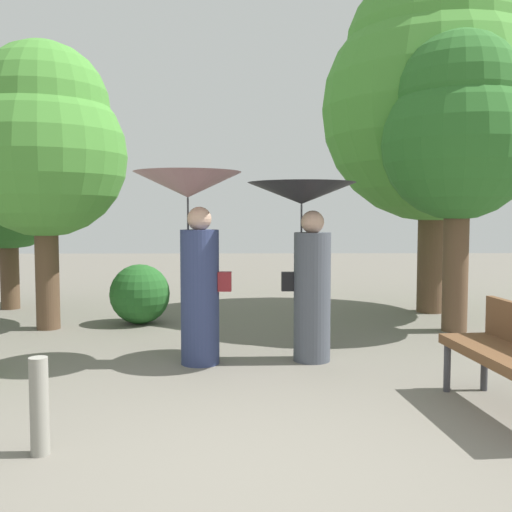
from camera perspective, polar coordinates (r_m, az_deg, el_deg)
ground_plane at (r=3.79m, az=0.66°, el=-20.01°), size 40.00×40.00×0.00m
person_left at (r=6.05m, az=-6.14°, el=2.43°), size 1.11×1.11×1.98m
person_right at (r=6.17m, az=4.89°, el=1.90°), size 1.14×1.14×1.88m
tree_near_left at (r=10.43m, az=-23.09°, el=8.47°), size 2.47×2.47×3.80m
tree_near_right at (r=9.84m, az=16.96°, el=15.02°), size 3.49×3.49×5.42m
tree_mid_left at (r=8.42m, az=-19.91°, el=10.49°), size 2.18×2.18×3.83m
tree_mid_right at (r=8.23m, az=19.10°, el=11.58°), size 1.98×1.98×3.91m
bush_path_left at (r=8.48m, az=-11.22°, el=-3.65°), size 0.85×0.85×0.85m
path_marker_post at (r=4.12m, az=-20.32°, el=-13.53°), size 0.12×0.12×0.64m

